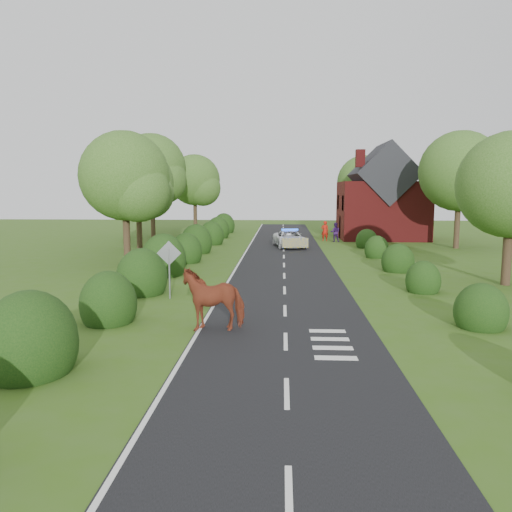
# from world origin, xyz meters

# --- Properties ---
(ground) EXTENTS (120.00, 120.00, 0.00)m
(ground) POSITION_xyz_m (0.00, 0.00, 0.00)
(ground) COLOR #385F15
(road) EXTENTS (6.00, 70.00, 0.02)m
(road) POSITION_xyz_m (0.00, 15.00, 0.01)
(road) COLOR black
(road) RESTS_ON ground
(road_markings) EXTENTS (4.96, 70.00, 0.01)m
(road_markings) POSITION_xyz_m (-1.60, 12.93, 0.03)
(road_markings) COLOR white
(road_markings) RESTS_ON road
(hedgerow_left) EXTENTS (2.75, 50.41, 3.00)m
(hedgerow_left) POSITION_xyz_m (-6.51, 11.69, 0.75)
(hedgerow_left) COLOR black
(hedgerow_left) RESTS_ON ground
(hedgerow_right) EXTENTS (2.10, 45.78, 2.10)m
(hedgerow_right) POSITION_xyz_m (6.60, 11.21, 0.55)
(hedgerow_right) COLOR black
(hedgerow_right) RESTS_ON ground
(tree_left_a) EXTENTS (5.74, 5.60, 8.38)m
(tree_left_a) POSITION_xyz_m (-9.75, 11.86, 5.34)
(tree_left_a) COLOR #332316
(tree_left_a) RESTS_ON ground
(tree_left_b) EXTENTS (5.74, 5.60, 8.07)m
(tree_left_b) POSITION_xyz_m (-11.25, 19.86, 5.04)
(tree_left_b) COLOR #332316
(tree_left_b) RESTS_ON ground
(tree_left_c) EXTENTS (6.97, 6.80, 10.22)m
(tree_left_c) POSITION_xyz_m (-12.70, 29.83, 6.53)
(tree_left_c) COLOR #332316
(tree_left_c) RESTS_ON ground
(tree_left_d) EXTENTS (6.15, 6.00, 8.89)m
(tree_left_d) POSITION_xyz_m (-10.23, 39.85, 5.64)
(tree_left_d) COLOR #332316
(tree_left_d) RESTS_ON ground
(tree_right_b) EXTENTS (6.56, 6.40, 9.40)m
(tree_right_b) POSITION_xyz_m (14.29, 21.84, 5.94)
(tree_right_b) COLOR #332316
(tree_right_b) RESTS_ON ground
(tree_right_c) EXTENTS (6.15, 6.00, 8.58)m
(tree_right_c) POSITION_xyz_m (9.27, 37.85, 5.34)
(tree_right_c) COLOR #332316
(tree_right_c) RESTS_ON ground
(road_sign) EXTENTS (1.06, 0.08, 2.53)m
(road_sign) POSITION_xyz_m (-5.00, 2.00, 1.65)
(road_sign) COLOR gray
(road_sign) RESTS_ON ground
(house) EXTENTS (8.00, 7.40, 9.17)m
(house) POSITION_xyz_m (9.49, 30.00, 3.79)
(house) COLOR maroon
(house) RESTS_ON ground
(cow) EXTENTS (2.64, 1.70, 1.74)m
(cow) POSITION_xyz_m (-2.46, -2.48, 0.87)
(cow) COLOR maroon
(cow) RESTS_ON ground
(police_van) EXTENTS (3.05, 5.30, 1.53)m
(police_van) POSITION_xyz_m (0.50, 22.11, 0.69)
(police_van) COLOR white
(police_van) RESTS_ON ground
(pedestrian_red) EXTENTS (0.69, 0.46, 1.86)m
(pedestrian_red) POSITION_xyz_m (3.84, 27.42, 0.93)
(pedestrian_red) COLOR red
(pedestrian_red) RESTS_ON ground
(pedestrian_purple) EXTENTS (0.95, 0.79, 1.77)m
(pedestrian_purple) POSITION_xyz_m (4.70, 26.57, 0.89)
(pedestrian_purple) COLOR #32154E
(pedestrian_purple) RESTS_ON ground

